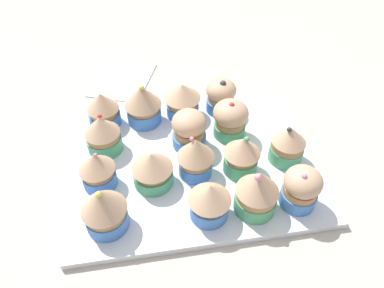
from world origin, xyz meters
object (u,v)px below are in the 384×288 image
(cupcake_14, at_px, (103,134))
(cupcake_15, at_px, (103,109))
(cupcake_2, at_px, (257,191))
(cupcake_4, at_px, (230,119))
(cupcake_13, at_px, (97,170))
(cupcake_5, at_px, (221,96))
(cupcake_10, at_px, (152,168))
(cupcake_0, at_px, (301,188))
(cupcake_11, at_px, (143,103))
(cupcake_12, at_px, (104,208))
(cupcake_7, at_px, (194,156))
(cupcake_8, at_px, (189,129))
(cupcake_1, at_px, (288,144))
(cupcake_9, at_px, (182,99))
(napkin, at_px, (123,79))
(baking_tray, at_px, (192,159))
(cupcake_6, at_px, (210,200))
(cupcake_3, at_px, (242,154))

(cupcake_14, xyz_separation_m, cupcake_15, (0.07, 0.00, -0.00))
(cupcake_2, xyz_separation_m, cupcake_14, (0.16, 0.22, -0.00))
(cupcake_4, xyz_separation_m, cupcake_13, (-0.08, 0.22, -0.00))
(cupcake_5, relative_size, cupcake_10, 1.11)
(cupcake_4, distance_m, cupcake_13, 0.24)
(cupcake_0, xyz_separation_m, cupcake_10, (0.07, 0.21, -0.00))
(cupcake_11, height_order, cupcake_12, same)
(cupcake_12, bearing_deg, cupcake_14, 1.94)
(cupcake_12, bearing_deg, cupcake_4, -53.82)
(cupcake_7, distance_m, cupcake_11, 0.16)
(cupcake_8, bearing_deg, cupcake_0, -136.46)
(cupcake_2, relative_size, cupcake_8, 1.16)
(cupcake_0, height_order, cupcake_1, cupcake_0)
(cupcake_2, relative_size, cupcake_10, 1.29)
(cupcake_11, distance_m, cupcake_13, 0.16)
(cupcake_0, relative_size, cupcake_10, 1.14)
(cupcake_13, bearing_deg, cupcake_1, -88.92)
(cupcake_8, xyz_separation_m, cupcake_13, (-0.06, 0.15, -0.00))
(cupcake_2, xyz_separation_m, cupcake_5, (0.23, 0.00, -0.01))
(cupcake_9, bearing_deg, napkin, 36.34)
(cupcake_10, distance_m, cupcake_13, 0.08)
(cupcake_7, distance_m, napkin, 0.32)
(cupcake_2, distance_m, cupcake_12, 0.21)
(cupcake_12, xyz_separation_m, napkin, (0.37, -0.03, -0.05))
(cupcake_9, xyz_separation_m, cupcake_15, (-0.00, 0.14, -0.00))
(cupcake_9, height_order, cupcake_11, cupcake_11)
(cupcake_10, bearing_deg, baking_tray, -57.24)
(cupcake_0, height_order, cupcake_9, cupcake_0)
(cupcake_9, bearing_deg, cupcake_11, 95.07)
(cupcake_14, bearing_deg, cupcake_10, -138.80)
(cupcake_0, bearing_deg, cupcake_14, 60.72)
(cupcake_2, xyz_separation_m, cupcake_4, (0.16, 0.00, -0.00))
(cupcake_6, relative_size, napkin, 0.45)
(cupcake_7, xyz_separation_m, napkin, (0.29, 0.11, -0.05))
(cupcake_5, bearing_deg, cupcake_10, 138.25)
(cupcake_3, relative_size, cupcake_13, 1.09)
(cupcake_10, height_order, cupcake_11, cupcake_11)
(cupcake_14, xyz_separation_m, napkin, (0.22, -0.03, -0.04))
(baking_tray, relative_size, cupcake_13, 6.00)
(baking_tray, height_order, cupcake_15, cupcake_15)
(cupcake_1, distance_m, cupcake_8, 0.16)
(baking_tray, bearing_deg, napkin, 23.13)
(cupcake_8, bearing_deg, napkin, 25.88)
(cupcake_3, relative_size, cupcake_12, 0.90)
(cupcake_13, relative_size, napkin, 0.46)
(cupcake_15, bearing_deg, cupcake_10, -153.61)
(cupcake_3, height_order, cupcake_14, same)
(napkin, bearing_deg, baking_tray, -156.87)
(baking_tray, xyz_separation_m, cupcake_12, (-0.11, 0.14, 0.05))
(cupcake_2, bearing_deg, napkin, 26.21)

